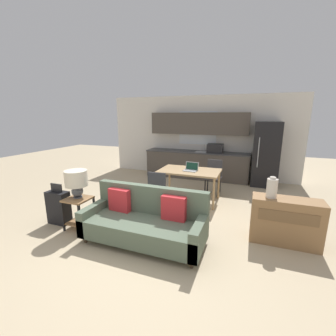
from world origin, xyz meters
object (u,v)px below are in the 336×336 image
dining_chair_near_left (159,189)px  laptop (191,169)px  credenza (285,221)px  dining_chair_far_right (214,175)px  vase (272,188)px  refrigerator (266,154)px  suitcase (59,207)px  dining_table (190,173)px  side_table (79,208)px  couch (145,222)px  table_lamp (76,180)px

dining_chair_near_left → laptop: size_ratio=2.63×
credenza → dining_chair_far_right: size_ratio=1.18×
vase → refrigerator: bearing=89.3°
laptop → suitcase: laptop is taller
dining_table → dining_chair_far_right: bearing=58.8°
dining_chair_far_right → suitcase: (-2.50, -2.84, -0.17)m
side_table → dining_chair_far_right: (1.98, 2.87, 0.11)m
couch → laptop: bearing=83.5°
suitcase → dining_chair_near_left: bearing=38.2°
dining_chair_near_left → suitcase: size_ratio=1.12×
dining_table → couch: (-0.19, -2.05, -0.36)m
side_table → suitcase: suitcase is taller
side_table → dining_chair_far_right: 3.49m
dining_chair_near_left → laptop: 1.00m
dining_chair_far_right → dining_chair_near_left: 1.84m
table_lamp → dining_chair_far_right: table_lamp is taller
laptop → suitcase: 2.96m
side_table → dining_chair_far_right: size_ratio=0.66×
refrigerator → dining_chair_near_left: 3.64m
table_lamp → dining_chair_near_left: 1.70m
suitcase → dining_table: bearing=45.5°
table_lamp → refrigerator: bearing=51.0°
laptop → suitcase: (-2.08, -2.05, -0.49)m
credenza → dining_table: bearing=146.6°
refrigerator → table_lamp: refrigerator is taller
dining_table → side_table: bearing=-125.9°
couch → table_lamp: table_lamp is taller
table_lamp → side_table: bearing=-55.4°
table_lamp → laptop: size_ratio=1.50×
vase → dining_chair_near_left: bearing=167.5°
dining_table → couch: size_ratio=0.72×
dining_table → side_table: (-1.52, -2.10, -0.31)m
dining_table → side_table: size_ratio=2.44×
table_lamp → dining_chair_far_right: size_ratio=0.57×
side_table → laptop: (1.56, 2.08, 0.42)m
refrigerator → vase: (-0.04, -3.33, -0.02)m
table_lamp → suitcase: (-0.49, -0.01, -0.59)m
couch → laptop: 2.09m
credenza → dining_chair_far_right: bearing=126.2°
credenza → vase: vase is taller
suitcase → credenza: bearing=10.9°
refrigerator → side_table: refrigerator is taller
refrigerator → dining_table: 2.69m
credenza → vase: bearing=-176.7°
credenza → dining_chair_near_left: dining_chair_near_left is taller
side_table → dining_chair_near_left: size_ratio=0.66×
side_table → refrigerator: bearing=51.4°
laptop → dining_chair_far_right: bearing=66.7°
side_table → laptop: laptop is taller
dining_table → suitcase: bearing=-134.5°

